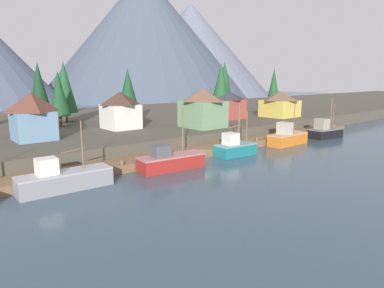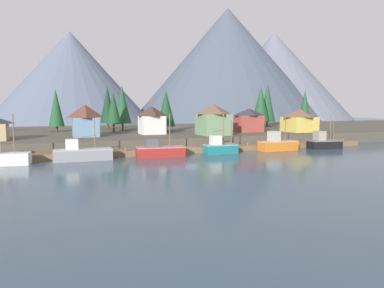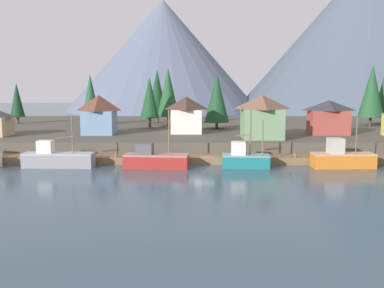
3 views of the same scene
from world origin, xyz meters
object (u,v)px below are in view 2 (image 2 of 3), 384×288
(fishing_boat_teal, at_px, (220,147))
(conifer_centre, at_px, (261,104))
(fishing_boat_orange, at_px, (277,144))
(conifer_mid_left, at_px, (166,108))
(fishing_boat_grey, at_px, (82,154))
(house_white, at_px, (152,120))
(fishing_boat_white, at_px, (2,157))
(house_yellow, at_px, (299,120))
(conifer_far_right, at_px, (122,104))
(conifer_back_left, at_px, (267,103))
(house_blue, at_px, (85,120))
(conifer_far_left, at_px, (108,105))
(fishing_boat_black, at_px, (324,143))
(fishing_boat_red, at_px, (160,151))
(conifer_near_right, at_px, (56,108))
(house_red, at_px, (249,120))
(conifer_near_left, at_px, (305,106))
(conifer_mid_right, at_px, (113,108))
(house_green, at_px, (213,119))

(fishing_boat_teal, xyz_separation_m, conifer_centre, (29.09, 33.00, 8.31))
(fishing_boat_orange, distance_m, conifer_mid_left, 31.04)
(fishing_boat_grey, distance_m, house_white, 25.57)
(fishing_boat_white, bearing_deg, house_yellow, 19.62)
(conifer_mid_left, xyz_separation_m, conifer_far_right, (-9.56, 7.49, 0.95))
(fishing_boat_teal, height_order, conifer_back_left, conifer_back_left)
(house_blue, bearing_deg, house_white, 8.61)
(fishing_boat_grey, height_order, conifer_far_left, conifer_far_left)
(fishing_boat_black, bearing_deg, house_blue, 165.84)
(fishing_boat_red, relative_size, fishing_boat_teal, 1.14)
(fishing_boat_red, distance_m, fishing_boat_black, 35.23)
(fishing_boat_red, relative_size, conifer_mid_left, 0.83)
(conifer_near_right, relative_size, conifer_mid_left, 1.02)
(house_white, distance_m, house_yellow, 36.02)
(fishing_boat_teal, distance_m, conifer_back_left, 49.78)
(house_yellow, height_order, conifer_far_right, conifer_far_right)
(fishing_boat_orange, relative_size, conifer_near_right, 0.76)
(fishing_boat_white, bearing_deg, fishing_boat_red, 8.07)
(conifer_near_right, distance_m, conifer_far_left, 14.54)
(fishing_boat_red, xyz_separation_m, house_red, (27.31, 16.97, 4.31))
(house_yellow, bearing_deg, house_blue, 175.31)
(fishing_boat_orange, distance_m, conifer_far_right, 42.48)
(fishing_boat_grey, bearing_deg, house_yellow, 15.09)
(house_red, relative_size, conifer_far_left, 0.56)
(conifer_near_left, relative_size, conifer_mid_right, 1.11)
(fishing_boat_white, xyz_separation_m, conifer_centre, (64.89, 33.30, 8.31))
(fishing_boat_teal, distance_m, conifer_near_right, 44.98)
(fishing_boat_red, height_order, conifer_mid_right, conifer_mid_right)
(house_blue, relative_size, conifer_far_right, 0.56)
(house_white, bearing_deg, conifer_far_left, 107.66)
(house_yellow, relative_size, conifer_back_left, 0.54)
(fishing_boat_teal, xyz_separation_m, house_red, (15.72, 16.73, 4.22))
(fishing_boat_red, distance_m, house_green, 19.96)
(conifer_far_left, bearing_deg, conifer_near_left, -21.86)
(fishing_boat_orange, distance_m, conifer_back_left, 42.34)
(fishing_boat_grey, height_order, house_red, house_red)
(fishing_boat_white, bearing_deg, conifer_centre, 35.08)
(house_white, bearing_deg, conifer_mid_right, 129.78)
(fishing_boat_orange, distance_m, house_green, 15.11)
(conifer_back_left, bearing_deg, house_red, -132.47)
(conifer_back_left, height_order, conifer_far_left, conifer_back_left)
(fishing_boat_teal, relative_size, house_red, 1.13)
(house_red, xyz_separation_m, conifer_far_right, (-27.63, 17.07, 3.81))
(fishing_boat_white, height_order, conifer_back_left, conifer_back_left)
(fishing_boat_white, height_order, conifer_mid_right, conifer_mid_right)
(house_white, xyz_separation_m, house_green, (11.75, -7.69, 0.23))
(house_blue, relative_size, conifer_back_left, 0.50)
(house_blue, xyz_separation_m, conifer_near_left, (57.59, 3.59, 2.96))
(fishing_boat_orange, relative_size, house_white, 1.28)
(fishing_boat_red, distance_m, house_blue, 20.86)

